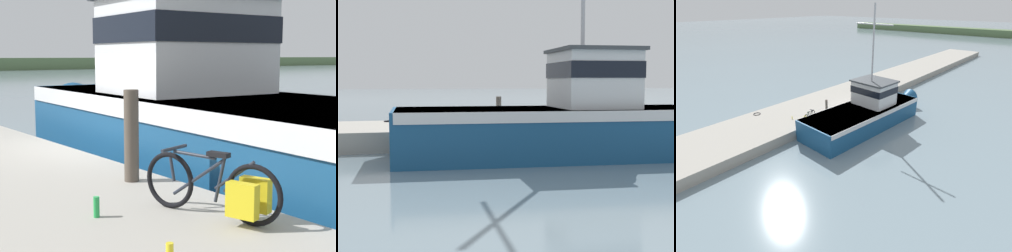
# 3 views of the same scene
# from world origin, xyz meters

# --- Properties ---
(ground_plane) EXTENTS (320.00, 320.00, 0.00)m
(ground_plane) POSITION_xyz_m (0.00, 0.00, 0.00)
(ground_plane) COLOR gray
(dock_pier) EXTENTS (5.75, 80.00, 0.77)m
(dock_pier) POSITION_xyz_m (-3.74, 0.00, 0.38)
(dock_pier) COLOR #A39E93
(dock_pier) RESTS_ON ground_plane
(fishing_boat_main) EXTENTS (4.49, 12.90, 9.46)m
(fishing_boat_main) POSITION_xyz_m (1.61, -0.98, 1.29)
(fishing_boat_main) COLOR navy
(fishing_boat_main) RESTS_ON ground_plane
(bicycle_touring) EXTENTS (0.71, 1.63, 0.71)m
(bicycle_touring) POSITION_xyz_m (-1.53, -4.72, 1.09)
(bicycle_touring) COLOR black
(bicycle_touring) RESTS_ON dock_pier
(mooring_post) EXTENTS (0.20, 0.20, 1.25)m
(mooring_post) POSITION_xyz_m (-1.38, -2.75, 1.39)
(mooring_post) COLOR #51473D
(mooring_post) RESTS_ON dock_pier
(hose_coil) EXTENTS (0.61, 0.61, 0.05)m
(hose_coil) POSITION_xyz_m (-5.85, -6.76, 0.79)
(hose_coil) COLOR black
(hose_coil) RESTS_ON dock_pier
(water_bottle_on_curb) EXTENTS (0.06, 0.06, 0.23)m
(water_bottle_on_curb) POSITION_xyz_m (-2.76, -5.42, 0.88)
(water_bottle_on_curb) COLOR yellow
(water_bottle_on_curb) RESTS_ON dock_pier
(water_bottle_by_bike) EXTENTS (0.07, 0.07, 0.22)m
(water_bottle_by_bike) POSITION_xyz_m (-2.55, -3.87, 0.88)
(water_bottle_by_bike) COLOR green
(water_bottle_by_bike) RESTS_ON dock_pier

